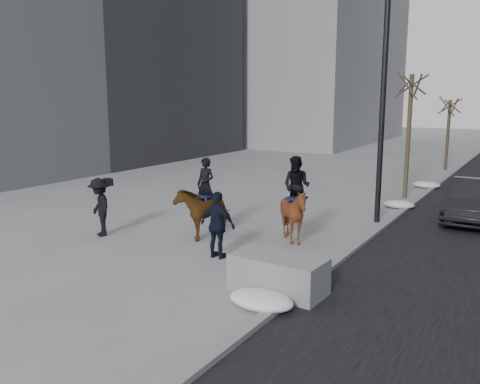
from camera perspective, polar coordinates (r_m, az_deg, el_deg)
The scene contains 12 objects.
ground at distance 13.62m, azimuth -2.64°, elevation -7.02°, with size 120.00×120.00×0.00m, color gray.
curb at distance 21.58m, azimuth 19.30°, elevation -0.81°, with size 0.25×90.00×0.12m, color gray.
planter at distance 11.02m, azimuth 4.32°, elevation -9.20°, with size 2.00×1.00×0.80m, color gray.
car_near at distance 18.81m, azimuth 24.71°, elevation -0.86°, with size 1.46×4.19×1.38m, color black.
tree_near at distance 21.75m, azimuth 18.41°, elevation 6.57°, with size 1.20×1.20×5.56m, color #3D3324, non-canonical shape.
tree_far at distance 31.01m, azimuth 22.32°, elevation 6.31°, with size 1.20×1.20×4.38m, color #3B2F23, non-canonical shape.
mounted_left at distance 15.21m, azimuth -4.13°, elevation -1.72°, with size 0.95×1.87×2.36m.
mounted_right at distance 14.55m, azimuth 6.14°, elevation -1.86°, with size 1.32×1.48×2.48m.
feeder at distance 13.11m, azimuth -2.51°, elevation -3.73°, with size 1.04×0.87×1.75m.
camera_crew at distance 15.76m, azimuth -15.47°, elevation -1.62°, with size 1.31×1.13×1.75m.
lamppost at distance 17.02m, azimuth 15.77°, elevation 13.18°, with size 0.25×1.95×9.09m.
snow_piles at distance 16.97m, azimuth 14.81°, elevation -3.23°, with size 1.36×16.47×0.35m.
Camera 1 is at (7.25, -10.75, 4.15)m, focal length 38.00 mm.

